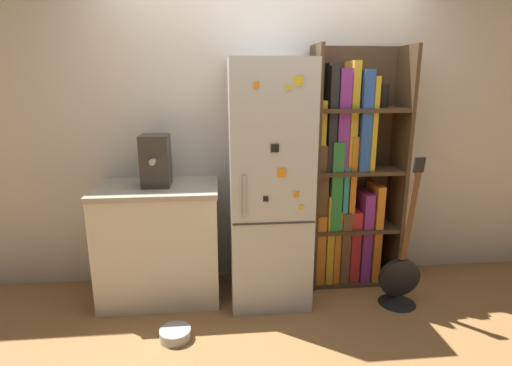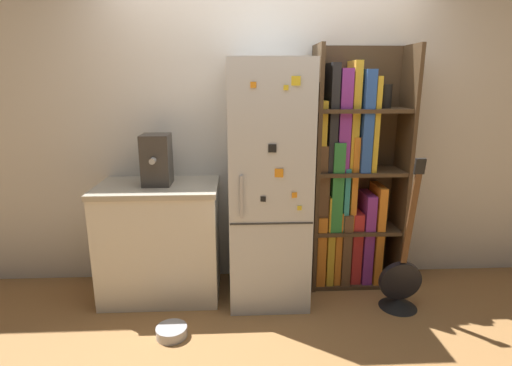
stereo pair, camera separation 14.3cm
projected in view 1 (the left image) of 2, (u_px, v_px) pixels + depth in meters
name	position (u px, v px, depth m)	size (l,w,h in m)	color
ground_plane	(269.00, 299.00, 3.18)	(16.00, 16.00, 0.00)	#A87542
wall_back	(263.00, 129.00, 3.32)	(8.00, 0.05, 2.60)	silver
refrigerator	(268.00, 184.00, 3.07)	(0.59, 0.69, 1.84)	silver
bookshelf	(347.00, 183.00, 3.31)	(0.75, 0.36, 1.96)	#4C3823
kitchen_counter	(160.00, 242.00, 3.14)	(0.93, 0.60, 0.92)	silver
espresso_machine	(156.00, 161.00, 3.00)	(0.21, 0.29, 0.39)	#38332D
guitar	(399.00, 283.00, 3.08)	(0.32, 0.29, 1.19)	black
pet_bowl	(175.00, 334.00, 2.68)	(0.21, 0.21, 0.07)	#B7B7BC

